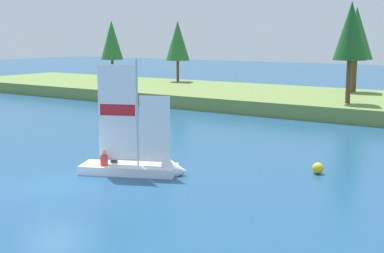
{
  "coord_description": "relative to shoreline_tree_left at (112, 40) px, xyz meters",
  "views": [
    {
      "loc": [
        16.2,
        -14.13,
        5.95
      ],
      "look_at": [
        0.59,
        9.15,
        1.2
      ],
      "focal_mm": 50.15,
      "sensor_mm": 36.0,
      "label": 1
    }
  ],
  "objects": [
    {
      "name": "shoreline_tree_midright",
      "position": [
        28.88,
        -6.57,
        0.8
      ],
      "size": [
        2.43,
        2.43,
        7.34
      ],
      "color": "brown",
      "rests_on": "shore_bank"
    },
    {
      "name": "sailboat",
      "position": [
        26.81,
        -27.44,
        -5.07
      ],
      "size": [
        4.87,
        3.18,
        5.47
      ],
      "rotation": [
        0.0,
        0.0,
        0.42
      ],
      "color": "white",
      "rests_on": "ground"
    },
    {
      "name": "shoreline_tree_centre",
      "position": [
        26.74,
        1.66,
        0.65
      ],
      "size": [
        3.0,
        3.0,
        7.32
      ],
      "color": "brown",
      "rests_on": "shore_bank"
    },
    {
      "name": "channel_buoy",
      "position": [
        32.99,
        -23.24,
        -5.22
      ],
      "size": [
        0.5,
        0.5,
        0.5
      ],
      "primitive_type": "sphere",
      "color": "yellow",
      "rests_on": "ground"
    },
    {
      "name": "shore_bank",
      "position": [
        24.88,
        -2.44,
        -4.92
      ],
      "size": [
        80.0,
        14.1,
        1.08
      ],
      "primitive_type": "cube",
      "color": "olive",
      "rests_on": "ground"
    },
    {
      "name": "shoreline_tree_left",
      "position": [
        0.0,
        0.0,
        0.0
      ],
      "size": [
        2.47,
        2.47,
        6.57
      ],
      "color": "brown",
      "rests_on": "shore_bank"
    },
    {
      "name": "shoreline_tree_midleft",
      "position": [
        7.61,
        1.98,
        -0.05
      ],
      "size": [
        2.55,
        2.55,
        6.45
      ],
      "color": "brown",
      "rests_on": "shore_bank"
    },
    {
      "name": "ground_plane",
      "position": [
        24.88,
        -31.07,
        -5.47
      ],
      "size": [
        200.0,
        200.0,
        0.0
      ],
      "primitive_type": "plane",
      "color": "navy"
    }
  ]
}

